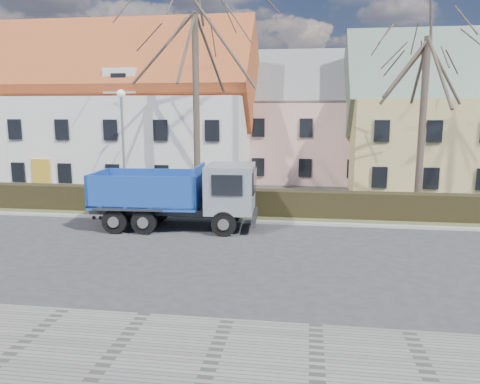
% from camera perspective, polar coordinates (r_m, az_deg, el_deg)
% --- Properties ---
extents(ground, '(120.00, 120.00, 0.00)m').
position_cam_1_polar(ground, '(18.37, -5.19, -6.98)').
color(ground, '#333335').
extents(sidewalk_near, '(80.00, 5.00, 0.08)m').
position_cam_1_polar(sidewalk_near, '(10.91, -16.19, -19.59)').
color(sidewalk_near, gray).
rests_on(sidewalk_near, ground).
extents(curb_far, '(80.00, 0.30, 0.12)m').
position_cam_1_polar(curb_far, '(22.70, -2.51, -3.49)').
color(curb_far, '#A4A39D').
rests_on(curb_far, ground).
extents(grass_strip, '(80.00, 3.00, 0.10)m').
position_cam_1_polar(grass_strip, '(24.23, -1.81, -2.64)').
color(grass_strip, '#4B512E').
rests_on(grass_strip, ground).
extents(hedge, '(60.00, 0.90, 1.30)m').
position_cam_1_polar(hedge, '(23.91, -1.90, -1.34)').
color(hedge, black).
rests_on(hedge, ground).
extents(building_white, '(26.80, 10.80, 9.50)m').
position_cam_1_polar(building_white, '(37.26, -19.38, 8.53)').
color(building_white, silver).
rests_on(building_white, ground).
extents(building_pink, '(10.80, 8.80, 8.00)m').
position_cam_1_polar(building_pink, '(37.10, 8.08, 7.83)').
color(building_pink, '#D8A599').
rests_on(building_pink, ground).
extents(tree_1, '(9.20, 9.20, 12.65)m').
position_cam_1_polar(tree_1, '(26.32, -5.38, 12.08)').
color(tree_1, '#44382F').
rests_on(tree_1, ground).
extents(tree_2, '(8.00, 8.00, 11.00)m').
position_cam_1_polar(tree_2, '(26.24, 21.46, 9.65)').
color(tree_2, '#44382F').
rests_on(tree_2, ground).
extents(dump_truck, '(7.79, 3.24, 3.06)m').
position_cam_1_polar(dump_truck, '(21.43, -8.59, -0.39)').
color(dump_truck, navy).
rests_on(dump_truck, ground).
extents(streetlight, '(0.51, 0.51, 6.48)m').
position_cam_1_polar(streetlight, '(26.10, -14.03, 5.07)').
color(streetlight, '#949B9F').
rests_on(streetlight, ground).
extents(cart_frame, '(0.80, 0.46, 0.73)m').
position_cam_1_polar(cart_frame, '(24.18, -17.53, -2.37)').
color(cart_frame, silver).
rests_on(cart_frame, ground).
extents(parked_car_a, '(4.13, 2.29, 1.33)m').
position_cam_1_polar(parked_car_a, '(30.68, -14.44, 0.90)').
color(parked_car_a, black).
rests_on(parked_car_a, ground).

